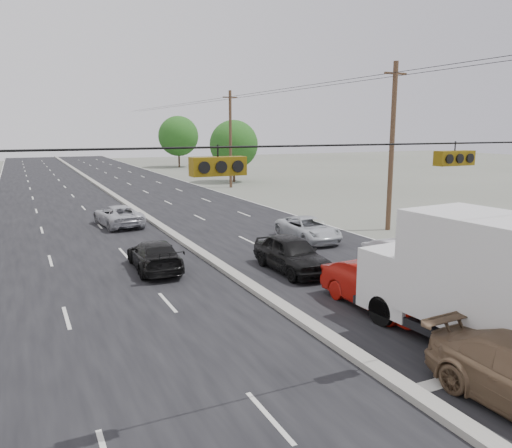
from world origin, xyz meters
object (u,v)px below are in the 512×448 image
at_px(tree_right_mid, 234,144).
at_px(queue_car_d, 497,270).
at_px(utility_pole_right_c, 230,139).
at_px(box_truck, 484,282).
at_px(oncoming_far, 118,216).
at_px(queue_car_b, 405,259).
at_px(queue_car_c, 308,229).
at_px(utility_pole_right_b, 392,146).
at_px(red_sedan, 379,288).
at_px(queue_car_a, 292,254).
at_px(tree_right_far, 178,136).
at_px(oncoming_near, 154,256).

bearing_deg(tree_right_mid, queue_car_d, -98.45).
bearing_deg(utility_pole_right_c, box_truck, -102.82).
distance_m(utility_pole_right_c, oncoming_far, 22.70).
xyz_separation_m(queue_car_b, queue_car_c, (-0.25, 7.42, -0.06)).
height_order(utility_pole_right_c, queue_car_c, utility_pole_right_c).
height_order(queue_car_c, queue_car_d, queue_car_d).
relative_size(utility_pole_right_b, oncoming_far, 2.07).
bearing_deg(red_sedan, queue_car_a, 92.68).
distance_m(tree_right_mid, queue_car_d, 41.29).
bearing_deg(utility_pole_right_c, queue_car_c, -103.34).
bearing_deg(queue_car_c, queue_car_a, -127.28).
xyz_separation_m(tree_right_far, oncoming_far, (-18.29, -46.64, -4.28)).
height_order(box_truck, queue_car_b, box_truck).
height_order(tree_right_far, oncoming_far, tree_right_far).
distance_m(tree_right_far, red_sedan, 67.16).
relative_size(tree_right_mid, queue_car_d, 1.57).
distance_m(queue_car_c, oncoming_far, 12.44).
height_order(red_sedan, queue_car_b, red_sedan).
bearing_deg(tree_right_far, queue_car_d, -96.12).
bearing_deg(tree_right_mid, tree_right_far, 87.71).
distance_m(queue_car_a, queue_car_d, 8.25).
distance_m(utility_pole_right_c, oncoming_near, 31.87).
relative_size(queue_car_b, oncoming_far, 0.89).
relative_size(utility_pole_right_c, tree_right_mid, 1.40).
bearing_deg(queue_car_b, red_sedan, -140.41).
distance_m(red_sedan, queue_car_d, 5.96).
xyz_separation_m(tree_right_mid, queue_car_c, (-8.55, -30.49, -3.69)).
height_order(utility_pole_right_b, queue_car_a, utility_pole_right_b).
relative_size(utility_pole_right_b, queue_car_b, 2.33).
height_order(queue_car_a, oncoming_far, queue_car_a).
distance_m(red_sedan, queue_car_c, 10.83).
bearing_deg(oncoming_far, tree_right_mid, -134.71).
height_order(queue_car_a, queue_car_d, queue_car_a).
bearing_deg(utility_pole_right_c, queue_car_a, -108.04).
xyz_separation_m(queue_car_b, oncoming_near, (-9.44, 5.27, -0.05)).
relative_size(box_truck, red_sedan, 1.64).
xyz_separation_m(box_truck, oncoming_near, (-6.25, 11.87, -1.31)).
bearing_deg(tree_right_far, utility_pole_right_c, -96.65).
xyz_separation_m(utility_pole_right_c, queue_car_c, (-6.05, -25.49, -4.46)).
distance_m(utility_pole_right_c, queue_car_a, 32.29).
relative_size(utility_pole_right_b, tree_right_mid, 1.40).
bearing_deg(oncoming_far, queue_car_d, 114.47).
bearing_deg(oncoming_far, queue_car_a, 103.41).
bearing_deg(utility_pole_right_c, red_sedan, -104.88).
relative_size(utility_pole_right_b, red_sedan, 2.12).
bearing_deg(queue_car_a, queue_car_d, -39.55).
relative_size(tree_right_mid, tree_right_far, 0.88).
bearing_deg(utility_pole_right_c, oncoming_far, -131.63).
bearing_deg(oncoming_near, tree_right_mid, -116.07).
relative_size(tree_right_far, box_truck, 1.06).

